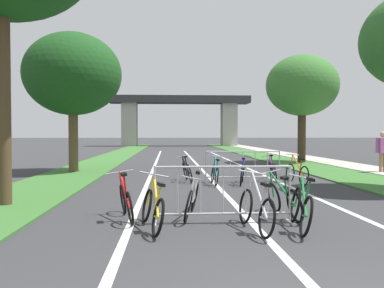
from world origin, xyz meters
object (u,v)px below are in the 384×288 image
bicycle_white_8 (192,199)px  pedestrian_waiting (383,148)px  bicycle_silver_3 (256,209)px  bicycle_red_5 (126,201)px  bicycle_blue_9 (242,173)px  bicycle_orange_6 (297,173)px  tree_left_pine_far (73,75)px  bicycle_black_1 (187,171)px  bicycle_green_0 (283,200)px  tree_right_oak_mid (302,86)px  bicycle_purple_4 (273,170)px  crowd_barrier_nearest (223,195)px  bicycle_green_10 (301,208)px  crowd_barrier_second (243,167)px  bicycle_teal_7 (215,173)px  bicycle_yellow_2 (153,209)px

bicycle_white_8 → pedestrian_waiting: pedestrian_waiting is taller
bicycle_silver_3 → bicycle_red_5: 2.49m
bicycle_white_8 → bicycle_blue_9: size_ratio=1.04×
bicycle_orange_6 → tree_left_pine_far: bearing=144.8°
bicycle_black_1 → tree_left_pine_far: bearing=137.9°
bicycle_green_0 → bicycle_black_1: bearing=97.8°
tree_right_oak_mid → bicycle_orange_6: (-3.25, -8.97, -3.90)m
bicycle_red_5 → bicycle_blue_9: size_ratio=1.00×
tree_right_oak_mid → bicycle_purple_4: bearing=-115.4°
crowd_barrier_nearest → bicycle_white_8: crowd_barrier_nearest is taller
tree_right_oak_mid → bicycle_green_10: bearing=-109.1°
crowd_barrier_second → bicycle_green_0: 5.51m
bicycle_purple_4 → bicycle_teal_7: size_ratio=1.06×
bicycle_silver_3 → bicycle_blue_9: bearing=74.6°
bicycle_silver_3 → bicycle_orange_6: (2.67, 5.91, 0.00)m
crowd_barrier_nearest → bicycle_red_5: crowd_barrier_nearest is taller
bicycle_green_0 → bicycle_white_8: (-1.77, 0.14, 0.00)m
crowd_barrier_second → bicycle_teal_7: (-0.99, -0.46, -0.17)m
crowd_barrier_nearest → bicycle_orange_6: bearing=59.5°
pedestrian_waiting → bicycle_yellow_2: bearing=32.8°
bicycle_white_8 → bicycle_green_10: 2.09m
bicycle_black_1 → bicycle_teal_7: size_ratio=1.01×
bicycle_white_8 → bicycle_red_5: bearing=15.4°
bicycle_purple_4 → bicycle_blue_9: 1.53m
bicycle_green_10 → bicycle_silver_3: bearing=-168.9°
bicycle_red_5 → bicycle_purple_4: bearing=40.1°
crowd_barrier_second → bicycle_silver_3: 6.58m
bicycle_green_0 → bicycle_teal_7: bearing=91.0°
bicycle_white_8 → bicycle_blue_9: (1.93, 4.93, -0.00)m
bicycle_silver_3 → crowd_barrier_nearest: bearing=123.1°
bicycle_orange_6 → bicycle_green_10: bicycle_orange_6 is taller
bicycle_silver_3 → bicycle_green_0: bearing=45.8°
bicycle_green_0 → bicycle_orange_6: 5.26m
bicycle_silver_3 → bicycle_blue_9: bicycle_silver_3 is taller
bicycle_purple_4 → bicycle_white_8: bicycle_purple_4 is taller
crowd_barrier_second → pedestrian_waiting: 6.67m
bicycle_green_0 → bicycle_red_5: bearing=172.3°
crowd_barrier_nearest → bicycle_teal_7: 5.50m
bicycle_yellow_2 → bicycle_green_10: 2.51m
tree_right_oak_mid → bicycle_silver_3: bearing=-111.7°
bicycle_green_10 → bicycle_white_8: bearing=157.1°
crowd_barrier_nearest → pedestrian_waiting: pedestrian_waiting is taller
bicycle_teal_7 → crowd_barrier_second: bearing=24.6°
bicycle_yellow_2 → bicycle_orange_6: (4.40, 5.71, 0.01)m
bicycle_purple_4 → pedestrian_waiting: (5.04, 1.96, 0.69)m
bicycle_green_0 → bicycle_yellow_2: (-2.50, -0.80, 0.00)m
bicycle_purple_4 → bicycle_blue_9: bicycle_blue_9 is taller
bicycle_silver_3 → bicycle_teal_7: bicycle_silver_3 is taller
bicycle_yellow_2 → bicycle_blue_9: bearing=53.5°
bicycle_red_5 → crowd_barrier_second: bearing=45.8°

